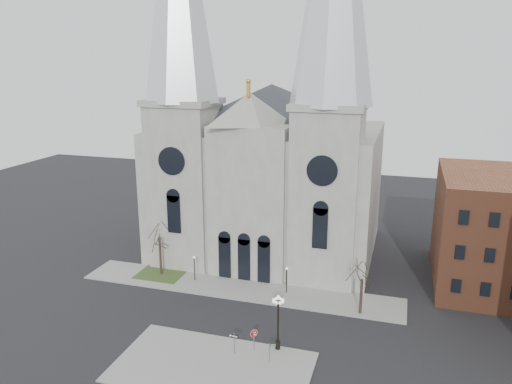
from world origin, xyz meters
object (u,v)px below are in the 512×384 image
(stop_sign, at_px, (254,335))
(street_name_sign, at_px, (270,351))
(globe_lamp, at_px, (278,316))
(one_way_sign, at_px, (234,340))

(stop_sign, distance_m, street_name_sign, 2.51)
(globe_lamp, relative_size, one_way_sign, 2.66)
(stop_sign, bearing_deg, street_name_sign, -58.97)
(globe_lamp, bearing_deg, street_name_sign, -92.33)
(one_way_sign, relative_size, street_name_sign, 1.08)
(globe_lamp, bearing_deg, one_way_sign, -152.04)
(stop_sign, distance_m, one_way_sign, 1.94)
(stop_sign, xyz_separation_m, globe_lamp, (2.12, 0.97, 1.93))
(stop_sign, height_order, one_way_sign, stop_sign)
(stop_sign, xyz_separation_m, one_way_sign, (-1.64, -1.03, -0.19))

